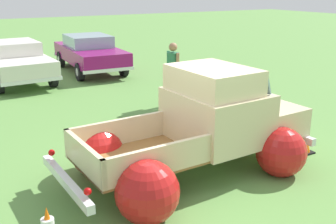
{
  "coord_description": "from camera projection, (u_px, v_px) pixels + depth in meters",
  "views": [
    {
      "loc": [
        -3.65,
        -5.68,
        3.29
      ],
      "look_at": [
        0.0,
        0.68,
        1.0
      ],
      "focal_mm": 43.3,
      "sensor_mm": 36.0,
      "label": 1
    }
  ],
  "objects": [
    {
      "name": "show_car_1",
      "position": [
        15.0,
        60.0,
        14.29
      ],
      "size": [
        2.08,
        4.5,
        1.43
      ],
      "rotation": [
        0.0,
        0.0,
        -1.53
      ],
      "color": "black",
      "rests_on": "ground"
    },
    {
      "name": "lane_cone_1",
      "position": [
        304.0,
        138.0,
        8.28
      ],
      "size": [
        0.36,
        0.36,
        0.63
      ],
      "color": "black",
      "rests_on": "ground"
    },
    {
      "name": "ground_plane",
      "position": [
        187.0,
        174.0,
        7.42
      ],
      "size": [
        80.0,
        80.0,
        0.0
      ],
      "primitive_type": "plane",
      "color": "#609347"
    },
    {
      "name": "show_car_2",
      "position": [
        90.0,
        52.0,
        16.06
      ],
      "size": [
        2.06,
        4.62,
        1.43
      ],
      "rotation": [
        0.0,
        0.0,
        -1.61
      ],
      "color": "black",
      "rests_on": "ground"
    },
    {
      "name": "spectator_0",
      "position": [
        173.0,
        70.0,
        11.29
      ],
      "size": [
        0.37,
        0.54,
        1.8
      ],
      "rotation": [
        0.0,
        0.0,
        3.24
      ],
      "color": "black",
      "rests_on": "ground"
    },
    {
      "name": "vintage_pickup_truck",
      "position": [
        204.0,
        131.0,
        7.39
      ],
      "size": [
        4.71,
        2.94,
        1.96
      ],
      "rotation": [
        0.0,
        0.0,
        0.05
      ],
      "color": "black",
      "rests_on": "ground"
    }
  ]
}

